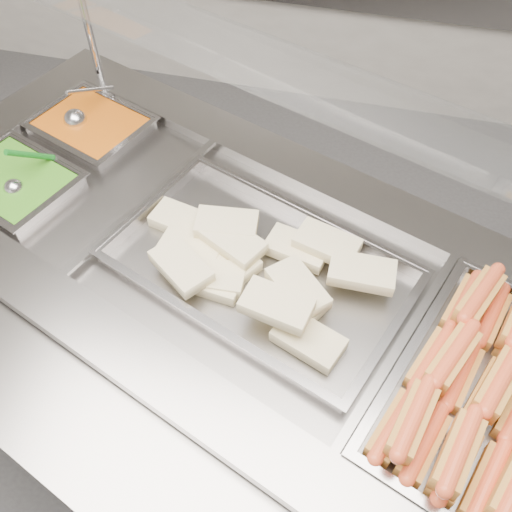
% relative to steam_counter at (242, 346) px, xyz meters
% --- Properties ---
extents(steam_counter, '(2.23, 1.58, 0.98)m').
position_rel_steam_counter_xyz_m(steam_counter, '(0.00, 0.00, 0.00)').
color(steam_counter, gray).
rests_on(steam_counter, ground).
extents(tray_rail, '(1.92, 1.05, 0.06)m').
position_rel_steam_counter_xyz_m(tray_rail, '(-0.20, -0.52, 0.44)').
color(tray_rail, gray).
rests_on(tray_rail, steam_counter).
extents(sneeze_guard, '(1.79, 0.94, 0.48)m').
position_rel_steam_counter_xyz_m(sneeze_guard, '(0.09, 0.22, 0.88)').
color(sneeze_guard, silver).
rests_on(sneeze_guard, steam_counter).
extents(pan_hotdogs, '(0.56, 0.69, 0.11)m').
position_rel_steam_counter_xyz_m(pan_hotdogs, '(0.63, -0.24, 0.44)').
color(pan_hotdogs, gray).
rests_on(pan_hotdogs, steam_counter).
extents(pan_wraps, '(0.85, 0.67, 0.08)m').
position_rel_steam_counter_xyz_m(pan_wraps, '(0.06, -0.02, 0.46)').
color(pan_wraps, gray).
rests_on(pan_wraps, steam_counter).
extents(pan_beans, '(0.40, 0.36, 0.11)m').
position_rel_steam_counter_xyz_m(pan_beans, '(-0.60, 0.40, 0.45)').
color(pan_beans, gray).
rests_on(pan_beans, steam_counter).
extents(pan_peas, '(0.40, 0.36, 0.11)m').
position_rel_steam_counter_xyz_m(pan_peas, '(-0.71, 0.11, 0.45)').
color(pan_peas, gray).
rests_on(pan_peas, steam_counter).
extents(hotdogs_in_buns, '(0.44, 0.63, 0.13)m').
position_rel_steam_counter_xyz_m(hotdogs_in_buns, '(0.61, -0.25, 0.50)').
color(hotdogs_in_buns, '#A56322').
rests_on(hotdogs_in_buns, pan_hotdogs).
extents(tortilla_wraps, '(0.68, 0.43, 0.10)m').
position_rel_steam_counter_xyz_m(tortilla_wraps, '(0.05, -0.04, 0.50)').
color(tortilla_wraps, beige).
rests_on(tortilla_wraps, pan_wraps).
extents(ladle, '(0.11, 0.21, 0.15)m').
position_rel_steam_counter_xyz_m(ladle, '(-0.64, 0.40, 0.50)').
color(ladle, silver).
rests_on(ladle, pan_beans).
extents(serving_spoon, '(0.10, 0.18, 0.16)m').
position_rel_steam_counter_xyz_m(serving_spoon, '(-0.68, 0.09, 0.50)').
color(serving_spoon, silver).
rests_on(serving_spoon, pan_peas).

